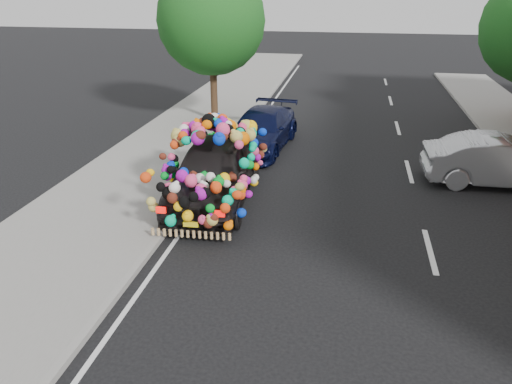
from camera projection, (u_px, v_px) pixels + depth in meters
ground at (267, 236)px, 11.45m from camera, size 100.00×100.00×0.00m
sidewalk at (93, 219)px, 12.17m from camera, size 4.00×60.00×0.12m
kerb at (169, 225)px, 11.83m from camera, size 0.15×60.00×0.13m
lane_markings at (430, 251)px, 10.83m from camera, size 6.00×50.00×0.01m
tree_near_sidewalk at (212, 20)px, 19.13m from camera, size 4.20×4.20×6.13m
plush_art_car at (214, 158)px, 12.90m from camera, size 2.53×5.12×2.29m
navy_sedan at (261, 130)px, 17.23m from camera, size 2.32×4.74×1.33m
silver_hatchback at (502, 161)px, 14.10m from camera, size 4.31×1.61×1.41m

